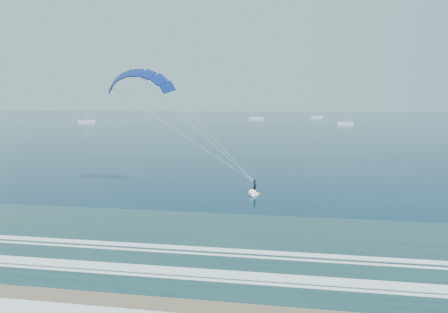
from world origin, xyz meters
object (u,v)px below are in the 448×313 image
object	(u,v)px
kitesurfer_rig	(193,126)
sailboat_2	(345,123)
sailboat_0	(87,122)
sailboat_1	(256,118)
sailboat_3	(317,117)

from	to	relation	value
kitesurfer_rig	sailboat_2	world-z (taller)	kitesurfer_rig
sailboat_0	sailboat_1	world-z (taller)	sailboat_1
sailboat_0	sailboat_2	size ratio (longest dim) A/B	1.12
sailboat_0	sailboat_2	bearing A→B (deg)	1.36
sailboat_2	kitesurfer_rig	bearing A→B (deg)	-103.65
kitesurfer_rig	sailboat_0	size ratio (longest dim) A/B	1.66
sailboat_0	sailboat_1	distance (m)	103.18
sailboat_3	kitesurfer_rig	bearing A→B (deg)	-97.20
kitesurfer_rig	sailboat_2	distance (m)	158.45
sailboat_1	sailboat_3	bearing A→B (deg)	31.39
sailboat_0	sailboat_1	bearing A→B (deg)	35.68
sailboat_2	sailboat_3	world-z (taller)	sailboat_3
sailboat_0	sailboat_3	world-z (taller)	sailboat_0
kitesurfer_rig	sailboat_3	size ratio (longest dim) A/B	1.78
sailboat_2	sailboat_1	bearing A→B (deg)	129.34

